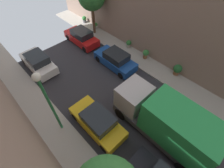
{
  "coord_description": "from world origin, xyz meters",
  "views": [
    {
      "loc": [
        -5.66,
        0.76,
        10.72
      ],
      "look_at": [
        0.51,
        7.16,
        0.5
      ],
      "focal_mm": 26.02,
      "sensor_mm": 36.0,
      "label": 1
    }
  ],
  "objects_px": {
    "parked_car_right_3": "(115,60)",
    "parked_car_right_4": "(82,37)",
    "delivery_truck": "(166,121)",
    "potted_plant_3": "(129,44)",
    "potted_plant_4": "(96,25)",
    "parked_car_left_4": "(38,62)",
    "potted_plant_2": "(177,69)",
    "potted_plant_1": "(84,19)",
    "potted_plant_5": "(146,54)",
    "parked_car_left_3": "(98,122)",
    "lamp_post": "(47,97)"
  },
  "relations": [
    {
      "from": "parked_car_left_4",
      "to": "potted_plant_3",
      "type": "height_order",
      "value": "parked_car_left_4"
    },
    {
      "from": "potted_plant_2",
      "to": "potted_plant_5",
      "type": "xyz_separation_m",
      "value": [
        -0.21,
        3.38,
        -0.04
      ]
    },
    {
      "from": "delivery_truck",
      "to": "potted_plant_1",
      "type": "xyz_separation_m",
      "value": [
        5.51,
        15.53,
        -1.21
      ]
    },
    {
      "from": "parked_car_right_3",
      "to": "potted_plant_3",
      "type": "relative_size",
      "value": 5.03
    },
    {
      "from": "parked_car_right_3",
      "to": "potted_plant_3",
      "type": "distance_m",
      "value": 3.08
    },
    {
      "from": "delivery_truck",
      "to": "parked_car_left_4",
      "type": "bearing_deg",
      "value": 102.89
    },
    {
      "from": "parked_car_right_4",
      "to": "potted_plant_3",
      "type": "height_order",
      "value": "parked_car_right_4"
    },
    {
      "from": "delivery_truck",
      "to": "lamp_post",
      "type": "relative_size",
      "value": 1.24
    },
    {
      "from": "parked_car_left_3",
      "to": "potted_plant_4",
      "type": "xyz_separation_m",
      "value": [
        8.31,
        10.09,
        -0.18
      ]
    },
    {
      "from": "parked_car_left_3",
      "to": "parked_car_right_4",
      "type": "xyz_separation_m",
      "value": [
        5.4,
        8.98,
        0.0
      ]
    },
    {
      "from": "lamp_post",
      "to": "potted_plant_3",
      "type": "bearing_deg",
      "value": 16.4
    },
    {
      "from": "parked_car_left_3",
      "to": "potted_plant_2",
      "type": "height_order",
      "value": "parked_car_left_3"
    },
    {
      "from": "potted_plant_3",
      "to": "parked_car_left_4",
      "type": "bearing_deg",
      "value": 155.68
    },
    {
      "from": "parked_car_left_3",
      "to": "parked_car_right_3",
      "type": "height_order",
      "value": "same"
    },
    {
      "from": "potted_plant_5",
      "to": "lamp_post",
      "type": "bearing_deg",
      "value": -176.18
    },
    {
      "from": "potted_plant_3",
      "to": "potted_plant_5",
      "type": "distance_m",
      "value": 2.33
    },
    {
      "from": "parked_car_right_4",
      "to": "lamp_post",
      "type": "height_order",
      "value": "lamp_post"
    },
    {
      "from": "delivery_truck",
      "to": "parked_car_right_3",
      "type": "bearing_deg",
      "value": 69.09
    },
    {
      "from": "potted_plant_3",
      "to": "potted_plant_4",
      "type": "bearing_deg",
      "value": 90.16
    },
    {
      "from": "delivery_truck",
      "to": "potted_plant_2",
      "type": "distance_m",
      "value": 6.29
    },
    {
      "from": "parked_car_left_3",
      "to": "potted_plant_5",
      "type": "distance_m",
      "value": 8.57
    },
    {
      "from": "delivery_truck",
      "to": "lamp_post",
      "type": "height_order",
      "value": "lamp_post"
    },
    {
      "from": "parked_car_right_4",
      "to": "potted_plant_4",
      "type": "relative_size",
      "value": 5.91
    },
    {
      "from": "potted_plant_4",
      "to": "potted_plant_5",
      "type": "xyz_separation_m",
      "value": [
        -0.08,
        -7.73,
        0.14
      ]
    },
    {
      "from": "parked_car_left_3",
      "to": "parked_car_right_4",
      "type": "relative_size",
      "value": 1.0
    },
    {
      "from": "parked_car_right_4",
      "to": "delivery_truck",
      "type": "height_order",
      "value": "delivery_truck"
    },
    {
      "from": "parked_car_right_4",
      "to": "potted_plant_5",
      "type": "height_order",
      "value": "parked_car_right_4"
    },
    {
      "from": "potted_plant_5",
      "to": "potted_plant_4",
      "type": "bearing_deg",
      "value": 89.44
    },
    {
      "from": "potted_plant_3",
      "to": "parked_car_left_3",
      "type": "bearing_deg",
      "value": -150.62
    },
    {
      "from": "delivery_truck",
      "to": "potted_plant_3",
      "type": "xyz_separation_m",
      "value": [
        5.63,
        8.03,
        -1.17
      ]
    },
    {
      "from": "parked_car_right_4",
      "to": "delivery_truck",
      "type": "distance_m",
      "value": 12.66
    },
    {
      "from": "potted_plant_2",
      "to": "potted_plant_3",
      "type": "relative_size",
      "value": 1.23
    },
    {
      "from": "potted_plant_3",
      "to": "parked_car_right_3",
      "type": "bearing_deg",
      "value": -161.74
    },
    {
      "from": "parked_car_left_4",
      "to": "delivery_truck",
      "type": "distance_m",
      "value": 12.15
    },
    {
      "from": "parked_car_right_3",
      "to": "potted_plant_5",
      "type": "height_order",
      "value": "parked_car_right_3"
    },
    {
      "from": "parked_car_right_3",
      "to": "delivery_truck",
      "type": "xyz_separation_m",
      "value": [
        -2.7,
        -7.07,
        1.07
      ]
    },
    {
      "from": "potted_plant_5",
      "to": "parked_car_left_4",
      "type": "bearing_deg",
      "value": 143.49
    },
    {
      "from": "parked_car_left_3",
      "to": "potted_plant_4",
      "type": "relative_size",
      "value": 5.91
    },
    {
      "from": "potted_plant_2",
      "to": "potted_plant_5",
      "type": "height_order",
      "value": "potted_plant_2"
    },
    {
      "from": "parked_car_right_3",
      "to": "parked_car_right_4",
      "type": "distance_m",
      "value": 5.26
    },
    {
      "from": "delivery_truck",
      "to": "potted_plant_1",
      "type": "distance_m",
      "value": 16.53
    },
    {
      "from": "delivery_truck",
      "to": "potted_plant_2",
      "type": "xyz_separation_m",
      "value": [
        5.75,
        2.32,
        -1.07
      ]
    },
    {
      "from": "potted_plant_2",
      "to": "parked_car_left_4",
      "type": "bearing_deg",
      "value": 131.73
    },
    {
      "from": "parked_car_left_4",
      "to": "lamp_post",
      "type": "relative_size",
      "value": 0.79
    },
    {
      "from": "potted_plant_4",
      "to": "potted_plant_5",
      "type": "distance_m",
      "value": 7.73
    },
    {
      "from": "delivery_truck",
      "to": "potted_plant_3",
      "type": "relative_size",
      "value": 7.91
    },
    {
      "from": "potted_plant_1",
      "to": "parked_car_right_3",
      "type": "bearing_deg",
      "value": -108.39
    },
    {
      "from": "potted_plant_4",
      "to": "potted_plant_5",
      "type": "bearing_deg",
      "value": -90.56
    },
    {
      "from": "parked_car_left_3",
      "to": "lamp_post",
      "type": "relative_size",
      "value": 0.79
    },
    {
      "from": "delivery_truck",
      "to": "potted_plant_4",
      "type": "height_order",
      "value": "delivery_truck"
    }
  ]
}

